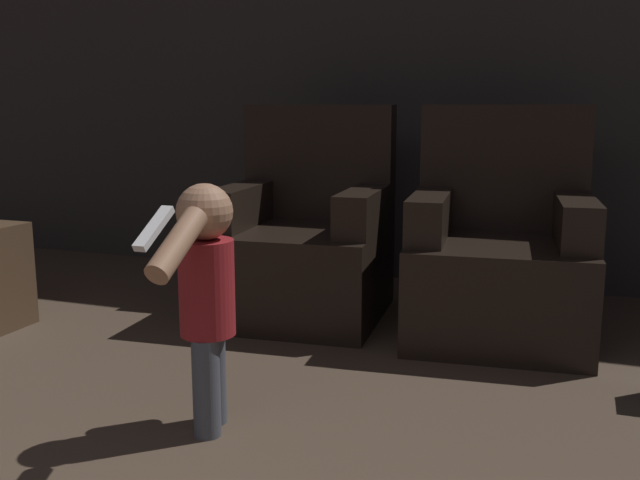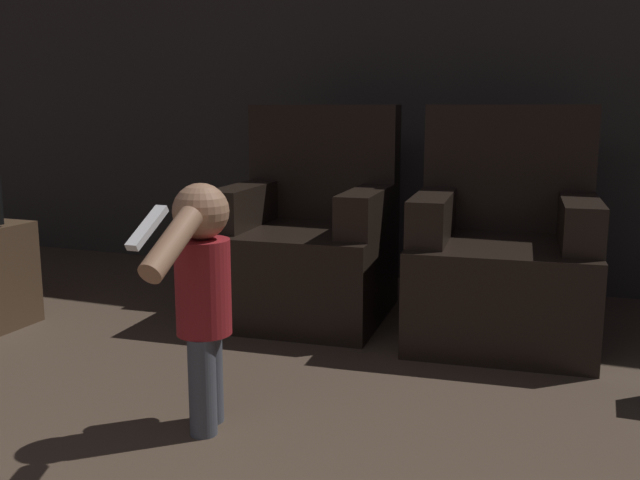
# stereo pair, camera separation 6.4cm
# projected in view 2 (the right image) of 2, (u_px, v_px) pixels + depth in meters

# --- Properties ---
(wall_back) EXTENTS (8.40, 0.05, 2.60)m
(wall_back) POSITION_uv_depth(u_px,v_px,m) (418.00, 60.00, 4.11)
(wall_back) COLOR #33302D
(wall_back) RESTS_ON ground_plane
(armchair_left) EXTENTS (0.84, 0.87, 1.04)m
(armchair_left) POSITION_uv_depth(u_px,v_px,m) (309.00, 244.00, 3.57)
(armchair_left) COLOR black
(armchair_left) RESTS_ON ground_plane
(armchair_right) EXTENTS (0.86, 0.89, 1.04)m
(armchair_right) POSITION_uv_depth(u_px,v_px,m) (503.00, 259.00, 3.23)
(armchair_right) COLOR black
(armchair_right) RESTS_ON ground_plane
(person_toddler) EXTENTS (0.18, 0.55, 0.80)m
(person_toddler) POSITION_uv_depth(u_px,v_px,m) (202.00, 287.00, 2.24)
(person_toddler) COLOR #474C56
(person_toddler) RESTS_ON ground_plane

